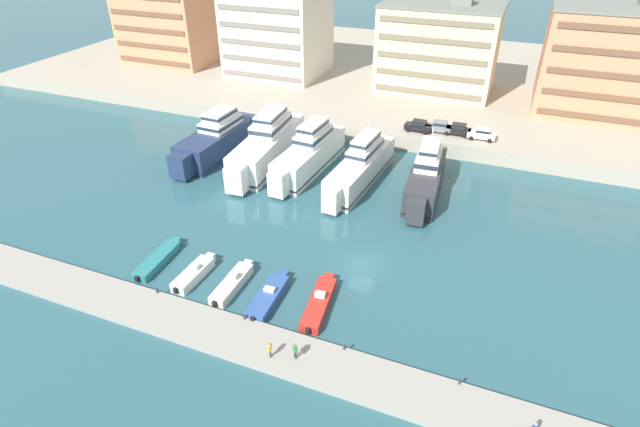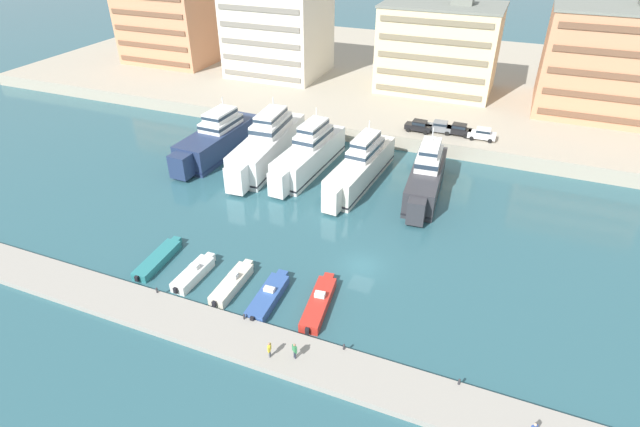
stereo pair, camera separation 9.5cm
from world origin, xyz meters
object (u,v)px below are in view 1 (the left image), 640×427
(yacht_charcoal_center, at_px, (426,176))
(yacht_ivory_center_left, at_px, (361,166))
(yacht_white_left, at_px, (268,145))
(yacht_white_mid_left, at_px, (309,153))
(yacht_navy_far_left, at_px, (217,139))
(pedestrian_far_side, at_px, (270,349))
(motorboat_cream_mid_left, at_px, (233,283))
(pedestrian_mid_deck, at_px, (295,350))
(car_black_mid_left, at_px, (458,129))
(car_grey_left, at_px, (439,126))
(motorboat_white_left, at_px, (194,273))
(motorboat_blue_center_left, at_px, (269,296))
(car_white_center_left, at_px, (482,133))
(motorboat_red_center, at_px, (319,303))
(car_black_far_left, at_px, (418,126))
(motorboat_teal_far_left, at_px, (158,259))

(yacht_charcoal_center, bearing_deg, yacht_ivory_center_left, -177.62)
(yacht_white_left, xyz_separation_m, yacht_white_mid_left, (6.66, -0.06, -0.23))
(yacht_navy_far_left, xyz_separation_m, yacht_ivory_center_left, (23.01, -0.31, -0.09))
(yacht_navy_far_left, bearing_deg, yacht_ivory_center_left, -0.77)
(yacht_charcoal_center, height_order, pedestrian_far_side, yacht_charcoal_center)
(yacht_navy_far_left, bearing_deg, motorboat_cream_mid_left, -55.70)
(yacht_charcoal_center, bearing_deg, yacht_white_left, 178.75)
(pedestrian_far_side, bearing_deg, yacht_white_left, 117.18)
(motorboat_cream_mid_left, bearing_deg, yacht_charcoal_center, 62.32)
(yacht_ivory_center_left, xyz_separation_m, pedestrian_far_side, (2.87, -33.27, -0.80))
(motorboat_cream_mid_left, height_order, pedestrian_mid_deck, pedestrian_mid_deck)
(yacht_charcoal_center, relative_size, motorboat_cream_mid_left, 2.46)
(yacht_navy_far_left, distance_m, car_black_mid_left, 37.09)
(yacht_white_mid_left, distance_m, car_grey_left, 21.86)
(motorboat_cream_mid_left, distance_m, pedestrian_mid_deck, 11.85)
(yacht_white_mid_left, bearing_deg, motorboat_white_left, -93.11)
(motorboat_blue_center_left, relative_size, car_white_center_left, 1.82)
(car_grey_left, bearing_deg, motorboat_cream_mid_left, -106.69)
(motorboat_white_left, bearing_deg, motorboat_blue_center_left, -1.34)
(motorboat_cream_mid_left, relative_size, motorboat_red_center, 0.87)
(yacht_white_left, xyz_separation_m, car_white_center_left, (28.87, 14.80, 0.49))
(yacht_white_left, bearing_deg, motorboat_cream_mid_left, -70.28)
(car_black_far_left, xyz_separation_m, car_white_center_left, (9.63, 0.51, 0.00))
(car_black_mid_left, bearing_deg, motorboat_red_center, -98.74)
(yacht_white_left, distance_m, car_black_mid_left, 29.44)
(motorboat_teal_far_left, distance_m, car_black_far_left, 45.05)
(yacht_white_left, distance_m, motorboat_blue_center_left, 30.75)
(yacht_charcoal_center, xyz_separation_m, motorboat_teal_far_left, (-23.48, -25.88, -1.99))
(yacht_white_mid_left, distance_m, motorboat_blue_center_left, 28.29)
(yacht_white_left, xyz_separation_m, yacht_ivory_center_left, (14.67, -0.88, -0.40))
(yacht_white_mid_left, distance_m, car_black_far_left, 19.09)
(yacht_white_left, relative_size, car_black_mid_left, 5.27)
(motorboat_cream_mid_left, bearing_deg, motorboat_teal_far_left, 176.38)
(yacht_white_mid_left, relative_size, motorboat_teal_far_left, 2.47)
(pedestrian_mid_deck, bearing_deg, yacht_ivory_center_left, 98.51)
(yacht_white_mid_left, relative_size, car_grey_left, 4.63)
(motorboat_white_left, height_order, car_black_mid_left, car_black_mid_left)
(motorboat_red_center, xyz_separation_m, pedestrian_mid_deck, (0.72, -7.15, 1.07))
(yacht_navy_far_left, xyz_separation_m, motorboat_cream_mid_left, (18.03, -26.43, -1.91))
(pedestrian_far_side, bearing_deg, car_grey_left, 84.45)
(yacht_navy_far_left, distance_m, motorboat_cream_mid_left, 32.05)
(yacht_navy_far_left, bearing_deg, car_black_far_left, 28.31)
(motorboat_cream_mid_left, distance_m, pedestrian_far_side, 10.67)
(yacht_ivory_center_left, relative_size, car_white_center_left, 4.79)
(yacht_white_mid_left, height_order, car_grey_left, yacht_white_mid_left)
(yacht_navy_far_left, distance_m, yacht_white_left, 8.37)
(car_grey_left, distance_m, car_white_center_left, 6.55)
(yacht_ivory_center_left, xyz_separation_m, motorboat_blue_center_left, (-0.76, -26.45, -1.86))
(motorboat_white_left, xyz_separation_m, car_white_center_left, (23.68, 41.93, 2.70))
(motorboat_teal_far_left, height_order, car_grey_left, car_grey_left)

